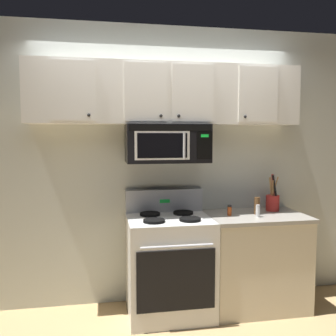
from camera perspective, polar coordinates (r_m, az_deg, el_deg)
back_wall at (r=3.67m, az=-0.82°, el=0.41°), size 5.20×0.10×2.70m
stove_range at (r=3.50m, az=0.20°, el=-14.65°), size 0.76×0.69×1.12m
over_range_microwave at (r=3.41m, az=-0.15°, el=3.85°), size 0.76×0.43×0.35m
upper_cabinets at (r=3.46m, az=-0.24°, el=11.33°), size 2.50×0.36×0.55m
counter_segment at (r=3.74m, az=13.32°, el=-13.71°), size 0.93×0.65×0.90m
utensil_crock_red at (r=3.81m, az=15.93°, el=-4.85°), size 0.13×0.13×0.37m
salt_shaker at (r=3.49m, az=13.76°, el=-6.50°), size 0.04×0.04×0.11m
pepper_mill at (r=3.61m, az=13.64°, el=-5.71°), size 0.05×0.05×0.16m
spice_jar at (r=3.51m, az=9.52°, el=-6.48°), size 0.04×0.04×0.10m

